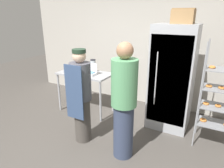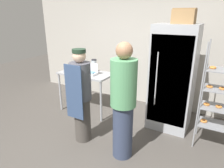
{
  "view_description": "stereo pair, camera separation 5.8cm",
  "coord_description": "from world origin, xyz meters",
  "views": [
    {
      "loc": [
        1.55,
        -2.11,
        2.08
      ],
      "look_at": [
        0.07,
        0.64,
        0.99
      ],
      "focal_mm": 32.0,
      "sensor_mm": 36.0,
      "label": 1
    },
    {
      "loc": [
        1.6,
        -2.08,
        2.08
      ],
      "look_at": [
        0.07,
        0.64,
        0.99
      ],
      "focal_mm": 32.0,
      "sensor_mm": 36.0,
      "label": 2
    }
  ],
  "objects": [
    {
      "name": "ground_plane",
      "position": [
        0.0,
        0.0,
        0.0
      ],
      "size": [
        14.0,
        14.0,
        0.0
      ],
      "primitive_type": "plane",
      "color": "#4C4742"
    },
    {
      "name": "back_wall",
      "position": [
        0.0,
        2.4,
        1.55
      ],
      "size": [
        6.4,
        0.12,
        3.09
      ],
      "primitive_type": "cube",
      "color": "#ADA89E",
      "rests_on": "ground_plane"
    },
    {
      "name": "refrigerator",
      "position": [
        0.85,
        1.52,
        0.97
      ],
      "size": [
        0.74,
        0.69,
        1.94
      ],
      "color": "#9EA0A5",
      "rests_on": "ground_plane"
    },
    {
      "name": "baking_rack",
      "position": [
        1.67,
        1.23,
        0.85
      ],
      "size": [
        0.57,
        0.45,
        1.73
      ],
      "color": "#93969B",
      "rests_on": "ground_plane"
    },
    {
      "name": "prep_counter",
      "position": [
        -0.93,
        1.27,
        0.79
      ],
      "size": [
        1.17,
        0.61,
        0.9
      ],
      "color": "#9EA0A5",
      "rests_on": "ground_plane"
    },
    {
      "name": "donut_box",
      "position": [
        -0.75,
        1.18,
        0.94
      ],
      "size": [
        0.25,
        0.19,
        0.24
      ],
      "color": "white",
      "rests_on": "prep_counter"
    },
    {
      "name": "blender_pitcher",
      "position": [
        -0.83,
        1.44,
        1.02
      ],
      "size": [
        0.14,
        0.14,
        0.27
      ],
      "color": "black",
      "rests_on": "prep_counter"
    },
    {
      "name": "binder_stack",
      "position": [
        -1.11,
        1.38,
        0.98
      ],
      "size": [
        0.32,
        0.28,
        0.16
      ],
      "color": "#B72D2D",
      "rests_on": "prep_counter"
    },
    {
      "name": "cardboard_storage_box",
      "position": [
        0.93,
        1.53,
        2.06
      ],
      "size": [
        0.36,
        0.29,
        0.25
      ],
      "color": "#937047",
      "rests_on": "refrigerator"
    },
    {
      "name": "person_baker",
      "position": [
        -0.33,
        0.31,
        0.83
      ],
      "size": [
        0.34,
        0.35,
        1.59
      ],
      "color": "#47423D",
      "rests_on": "ground_plane"
    },
    {
      "name": "person_customer",
      "position": [
        0.46,
        0.27,
        0.9
      ],
      "size": [
        0.37,
        0.37,
        1.75
      ],
      "color": "#333D56",
      "rests_on": "ground_plane"
    }
  ]
}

